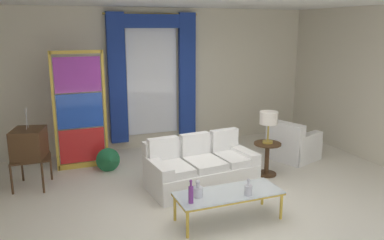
{
  "coord_description": "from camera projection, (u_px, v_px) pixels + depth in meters",
  "views": [
    {
      "loc": [
        -2.35,
        -5.16,
        2.61
      ],
      "look_at": [
        0.0,
        0.9,
        1.05
      ],
      "focal_mm": 36.51,
      "sensor_mm": 36.0,
      "label": 1
    }
  ],
  "objects": [
    {
      "name": "ground_plane",
      "position": [
        213.0,
        198.0,
        6.11
      ],
      "size": [
        16.0,
        16.0,
        0.0
      ],
      "primitive_type": "plane",
      "color": "silver"
    },
    {
      "name": "wall_rear",
      "position": [
        156.0,
        79.0,
        8.53
      ],
      "size": [
        8.0,
        0.12,
        3.0
      ],
      "primitive_type": "cube",
      "color": "beige",
      "rests_on": "ground"
    },
    {
      "name": "wall_right",
      "position": [
        373.0,
        85.0,
        7.59
      ],
      "size": [
        0.12,
        7.0,
        3.0
      ],
      "primitive_type": "cube",
      "color": "beige",
      "rests_on": "ground"
    },
    {
      "name": "ceiling_slab",
      "position": [
        194.0,
        0.0,
        6.13
      ],
      "size": [
        8.0,
        7.6,
        0.04
      ],
      "primitive_type": "cube",
      "color": "white"
    },
    {
      "name": "curtained_window",
      "position": [
        153.0,
        69.0,
        8.28
      ],
      "size": [
        2.0,
        0.17,
        2.7
      ],
      "color": "white",
      "rests_on": "ground"
    },
    {
      "name": "couch_white_long",
      "position": [
        199.0,
        168.0,
        6.53
      ],
      "size": [
        1.83,
        1.08,
        0.86
      ],
      "color": "white",
      "rests_on": "ground"
    },
    {
      "name": "coffee_table",
      "position": [
        229.0,
        195.0,
        5.33
      ],
      "size": [
        1.46,
        0.57,
        0.41
      ],
      "color": "silver",
      "rests_on": "ground"
    },
    {
      "name": "bottle_blue_decanter",
      "position": [
        198.0,
        191.0,
        5.16
      ],
      "size": [
        0.14,
        0.14,
        0.24
      ],
      "color": "silver",
      "rests_on": "coffee_table"
    },
    {
      "name": "bottle_crystal_tall",
      "position": [
        248.0,
        189.0,
        5.21
      ],
      "size": [
        0.1,
        0.1,
        0.23
      ],
      "color": "silver",
      "rests_on": "coffee_table"
    },
    {
      "name": "bottle_amber_squat",
      "position": [
        191.0,
        194.0,
        4.97
      ],
      "size": [
        0.06,
        0.06,
        0.32
      ],
      "color": "#753384",
      "rests_on": "coffee_table"
    },
    {
      "name": "vintage_tv",
      "position": [
        29.0,
        145.0,
        6.36
      ],
      "size": [
        0.64,
        0.7,
        1.35
      ],
      "color": "#472D19",
      "rests_on": "ground"
    },
    {
      "name": "armchair_white",
      "position": [
        292.0,
        145.0,
        7.83
      ],
      "size": [
        1.04,
        1.03,
        0.8
      ],
      "color": "white",
      "rests_on": "ground"
    },
    {
      "name": "stained_glass_divider",
      "position": [
        80.0,
        113.0,
        7.18
      ],
      "size": [
        0.95,
        0.05,
        2.2
      ],
      "color": "gold",
      "rests_on": "ground"
    },
    {
      "name": "peacock_figurine",
      "position": [
        109.0,
        161.0,
        7.12
      ],
      "size": [
        0.44,
        0.6,
        0.5
      ],
      "color": "beige",
      "rests_on": "ground"
    },
    {
      "name": "round_side_table",
      "position": [
        267.0,
        156.0,
        6.98
      ],
      "size": [
        0.48,
        0.48,
        0.59
      ],
      "color": "#472D19",
      "rests_on": "ground"
    },
    {
      "name": "table_lamp_brass",
      "position": [
        269.0,
        119.0,
        6.83
      ],
      "size": [
        0.32,
        0.32,
        0.57
      ],
      "color": "#B29338",
      "rests_on": "round_side_table"
    }
  ]
}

